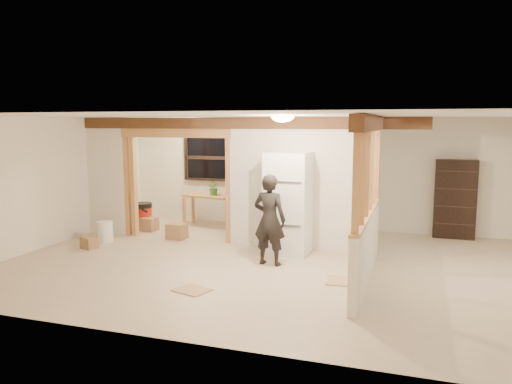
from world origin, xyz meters
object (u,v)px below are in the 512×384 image
(refrigerator, at_px, (288,203))
(work_table, at_px, (209,210))
(shop_vac, at_px, (143,216))
(bookshelf, at_px, (455,199))
(woman, at_px, (270,220))

(refrigerator, distance_m, work_table, 3.05)
(refrigerator, xyz_separation_m, work_table, (-2.36, 1.84, -0.56))
(work_table, relative_size, shop_vac, 1.93)
(bookshelf, bearing_deg, woman, -134.94)
(refrigerator, xyz_separation_m, woman, (-0.11, -0.82, -0.16))
(refrigerator, height_order, work_table, refrigerator)
(woman, xyz_separation_m, bookshelf, (3.09, 3.09, 0.04))
(refrigerator, relative_size, bookshelf, 1.14)
(woman, distance_m, work_table, 3.51)
(refrigerator, height_order, shop_vac, refrigerator)
(refrigerator, bearing_deg, work_table, 142.01)
(work_table, relative_size, bookshelf, 0.71)
(refrigerator, bearing_deg, shop_vac, 163.95)
(shop_vac, bearing_deg, work_table, 31.49)
(shop_vac, bearing_deg, refrigerator, -16.05)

